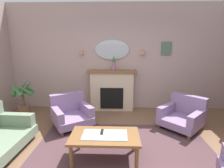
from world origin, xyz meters
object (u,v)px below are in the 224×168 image
Objects in this scene: wall_sconce_left at (82,52)px; armchair_in_corner at (71,112)px; armchair_near_fireplace at (183,115)px; potted_plant_tall_palm at (23,98)px; mantel_vase_left at (114,63)px; wall_mirror at (112,50)px; coffee_table at (105,138)px; wall_sconce_right at (143,52)px; fireplace at (112,91)px; tv_remote at (102,132)px; framed_picture at (166,48)px.

wall_sconce_left is 1.75m from armchair_in_corner.
potted_plant_tall_palm reaches higher than armchair_near_fireplace.
mantel_vase_left is 0.40× the size of wall_mirror.
coffee_table is at bearing -37.51° from potted_plant_tall_palm.
wall_sconce_right is 0.14× the size of potted_plant_tall_palm.
wall_sconce_left reaches higher than mantel_vase_left.
wall_sconce_right is at bearing 6.16° from fireplace.
wall_sconce_right is at bearing 67.69° from tv_remote.
mantel_vase_left reaches higher than coffee_table.
mantel_vase_left is at bearing 86.39° from tv_remote.
wall_sconce_left is 0.12× the size of armchair_near_fireplace.
wall_mirror is at bearing 90.00° from fireplace.
tv_remote is (-0.94, -2.28, -1.21)m from wall_sconce_right.
wall_mirror is at bearing -179.62° from framed_picture.
wall_sconce_left is 1.00× the size of wall_sconce_right.
wall_sconce_left is at bearing 155.33° from armchair_near_fireplace.
armchair_in_corner is (-0.89, 1.26, -0.08)m from coffee_table.
armchair_near_fireplace is (2.50, -1.15, -1.35)m from wall_sconce_left.
potted_plant_tall_palm is at bearing -169.87° from framed_picture.
armchair_in_corner is (-1.78, -1.10, -1.35)m from wall_sconce_right.
wall_sconce_left and wall_sconce_right have the same top height.
wall_sconce_right is 2.49m from armchair_in_corner.
armchair_near_fireplace reaches higher than coffee_table.
mantel_vase_left is (0.05, -0.03, 0.78)m from fireplace.
armchair_in_corner is at bearing 179.00° from armchair_near_fireplace.
wall_sconce_left is 2.69m from tv_remote.
tv_remote is at bearing -54.51° from armchair_in_corner.
potted_plant_tall_palm is (-2.35, -0.50, -0.86)m from mantel_vase_left.
armchair_in_corner is at bearing -154.42° from framed_picture.
armchair_near_fireplace is (1.68, 1.21, -0.08)m from coffee_table.
wall_sconce_left is at bearing 180.00° from wall_sconce_right.
mantel_vase_left reaches higher than potted_plant_tall_palm.
armchair_near_fireplace is at bearing -1.00° from armchair_in_corner.
armchair_in_corner is at bearing -94.06° from wall_sconce_left.
potted_plant_tall_palm is (-1.37, 0.48, 0.19)m from armchair_in_corner.
wall_sconce_right is at bearing -174.73° from framed_picture.
potted_plant_tall_palm is (-2.22, 1.66, 0.04)m from tv_remote.
framed_picture is 0.32× the size of armchair_in_corner.
framed_picture is at bearing 0.38° from wall_mirror.
fireplace is at bearing 89.07° from coffee_table.
framed_picture is at bearing 96.96° from armchair_near_fireplace.
wall_sconce_right is 0.88× the size of tv_remote.
mantel_vase_left is 0.33× the size of armchair_near_fireplace.
potted_plant_tall_palm is at bearing 172.39° from armchair_near_fireplace.
wall_mirror reaches higher than coffee_table.
wall_mirror is at bearing 176.63° from wall_sconce_right.
fireplace is 1.91m from framed_picture.
framed_picture is 0.33× the size of coffee_table.
armchair_near_fireplace is (0.15, -1.21, -1.44)m from framed_picture.
framed_picture is 3.11m from tv_remote.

